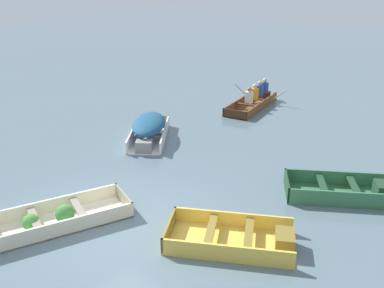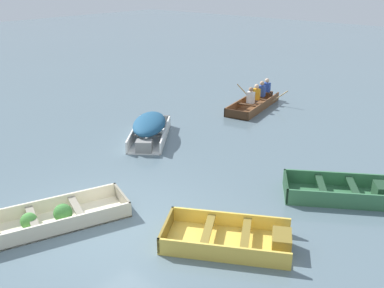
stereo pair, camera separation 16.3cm
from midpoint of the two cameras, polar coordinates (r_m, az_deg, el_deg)
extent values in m
plane|color=slate|center=(9.28, -10.27, -10.76)|extent=(80.00, 80.00, 0.00)
cube|color=beige|center=(9.66, -17.89, -10.02)|extent=(2.08, 3.20, 0.04)
cube|color=beige|center=(9.15, -17.32, -10.71)|extent=(1.13, 2.84, 0.36)
cube|color=beige|center=(10.02, -18.62, -7.85)|extent=(1.13, 2.84, 0.36)
cube|color=gray|center=(9.88, -9.54, -7.36)|extent=(1.01, 0.43, 0.36)
cube|color=gray|center=(9.49, -20.76, -9.30)|extent=(0.96, 0.50, 0.04)
cube|color=gray|center=(9.60, -15.41, -8.20)|extent=(0.96, 0.50, 0.04)
sphere|color=#428438|center=(9.49, -21.15, -9.71)|extent=(0.35, 0.35, 0.35)
sphere|color=#387533|center=(9.51, -17.07, -8.91)|extent=(0.40, 0.40, 0.40)
cube|color=#387047|center=(10.80, 18.30, -6.49)|extent=(2.64, 2.26, 0.04)
cube|color=#387047|center=(11.19, 17.93, -4.39)|extent=(2.06, 1.36, 0.40)
cube|color=#387047|center=(10.26, 18.93, -7.02)|extent=(2.06, 1.36, 0.40)
cube|color=#1E3D27|center=(10.54, 12.07, -5.45)|extent=(0.65, 0.97, 0.40)
cube|color=#1E3D27|center=(10.98, 23.71, -5.67)|extent=(0.58, 0.62, 0.36)
cube|color=#1E3D27|center=(10.76, 20.37, -5.22)|extent=(0.69, 0.94, 0.04)
cube|color=#1E3D27|center=(10.61, 16.55, -5.12)|extent=(0.69, 0.94, 0.04)
cube|color=#E5BC47|center=(8.65, 4.45, -12.97)|extent=(2.75, 2.28, 0.04)
cube|color=#E5BC47|center=(9.05, 4.86, -10.06)|extent=(2.17, 1.28, 0.36)
cube|color=#E5BC47|center=(8.09, 4.04, -14.38)|extent=(2.17, 1.28, 0.36)
cube|color=olive|center=(8.73, -3.61, -11.33)|extent=(0.65, 1.08, 0.36)
cube|color=olive|center=(8.54, 11.72, -12.48)|extent=(0.58, 0.65, 0.32)
cube|color=olive|center=(8.49, 7.04, -11.79)|extent=(0.69, 1.05, 0.04)
cube|color=olive|center=(8.55, 1.97, -11.39)|extent=(0.69, 1.05, 0.04)
cube|color=white|center=(13.73, -6.05, 0.74)|extent=(2.41, 2.70, 0.04)
cube|color=white|center=(13.61, -4.00, 1.37)|extent=(1.62, 2.09, 0.38)
cube|color=white|center=(13.76, -8.13, 1.42)|extent=(1.62, 2.09, 0.38)
cube|color=gray|center=(14.86, -5.38, 3.13)|extent=(0.86, 0.68, 0.38)
cube|color=gray|center=(12.64, -6.79, -0.30)|extent=(0.59, 0.57, 0.34)
cube|color=gray|center=(13.28, -6.33, 1.19)|extent=(0.85, 0.70, 0.04)
cube|color=gray|center=(14.00, -5.87, 2.32)|extent=(0.85, 0.70, 0.04)
ellipsoid|color=navy|center=(13.56, -6.13, 2.68)|extent=(2.09, 2.30, 0.45)
cube|color=brown|center=(17.03, 7.61, 4.90)|extent=(1.53, 3.33, 0.04)
cube|color=brown|center=(17.16, 6.22, 5.59)|extent=(0.63, 3.16, 0.33)
cube|color=brown|center=(16.84, 9.08, 5.13)|extent=(0.63, 3.16, 0.33)
cube|color=#3F2716|center=(15.60, 5.43, 3.95)|extent=(0.96, 0.22, 0.33)
cube|color=#3F2716|center=(18.27, 9.35, 6.50)|extent=(0.49, 0.43, 0.29)
cube|color=#3F2716|center=(17.40, 8.26, 6.01)|extent=(0.88, 0.31, 0.04)
cube|color=#3F2716|center=(16.54, 7.01, 5.23)|extent=(0.88, 0.31, 0.04)
cube|color=white|center=(16.65, 7.32, 6.19)|extent=(0.31, 0.23, 0.44)
sphere|color=#9E7051|center=(16.57, 7.38, 7.25)|extent=(0.18, 0.18, 0.18)
cube|color=orange|center=(17.16, 8.05, 6.62)|extent=(0.31, 0.23, 0.44)
sphere|color=beige|center=(17.08, 8.11, 7.66)|extent=(0.18, 0.18, 0.18)
cube|color=#2D4CA5|center=(17.66, 8.73, 7.03)|extent=(0.31, 0.23, 0.44)
sphere|color=tan|center=(17.58, 8.79, 8.03)|extent=(0.18, 0.18, 0.18)
cube|color=#2D4CA5|center=(18.17, 9.38, 7.41)|extent=(0.31, 0.23, 0.44)
sphere|color=beige|center=(18.10, 9.45, 8.39)|extent=(0.18, 0.18, 0.18)
cylinder|color=tan|center=(17.97, 6.38, 7.05)|extent=(0.64, 0.16, 0.55)
cylinder|color=tan|center=(17.44, 11.12, 6.31)|extent=(0.64, 0.16, 0.55)
camera|label=1|loc=(0.08, -90.38, -0.15)|focal=40.00mm
camera|label=2|loc=(0.08, 89.62, 0.15)|focal=40.00mm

